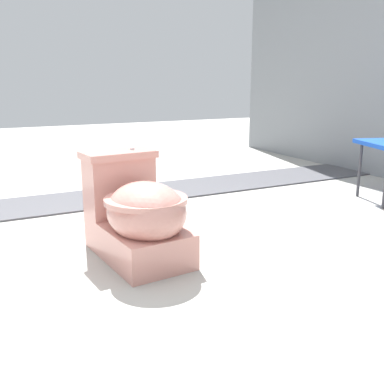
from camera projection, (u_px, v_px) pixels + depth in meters
The scene contains 3 objects.
ground_plane at pixel (91, 272), 2.07m from camera, with size 14.00×14.00×0.00m, color #A8A59E.
gravel_strip at pixel (114, 196), 3.38m from camera, with size 0.56×8.00×0.01m, color #4C4C51.
toilet at pixel (138, 215), 2.19m from camera, with size 0.66×0.43×0.52m.
Camera 1 is at (1.92, -0.45, 0.86)m, focal length 42.00 mm.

